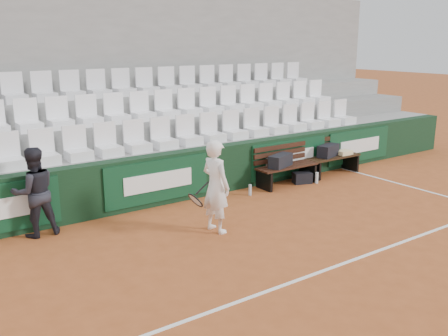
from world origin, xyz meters
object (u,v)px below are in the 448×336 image
bench_right (332,165)px  water_bottle_far (317,178)px  bench_left (287,175)px  sports_bag_ground (302,178)px  water_bottle_near (250,190)px  sports_bag_left (280,161)px  tennis_player (216,186)px  ball_kid (34,192)px  sports_bag_right (328,151)px

bench_right → water_bottle_far: bearing=-157.5°
bench_left → bench_right: same height
bench_right → sports_bag_ground: size_ratio=3.66×
water_bottle_near → water_bottle_far: (1.79, -0.15, 0.01)m
water_bottle_near → sports_bag_left: bearing=8.7°
bench_right → sports_bag_ground: 1.15m
tennis_player → sports_bag_left: bearing=27.6°
bench_right → sports_bag_left: bearing=-177.9°
bench_left → sports_bag_ground: bench_left is taller
sports_bag_left → ball_kid: size_ratio=0.43×
tennis_player → sports_bag_ground: bearing=21.7°
sports_bag_ground → bench_left: bearing=164.8°
bench_right → sports_bag_left: size_ratio=2.35×
bench_left → sports_bag_left: 0.41m
bench_left → water_bottle_near: bench_left is taller
sports_bag_left → water_bottle_near: sports_bag_left is taller
bench_left → ball_kid: ball_kid is taller
sports_bag_left → ball_kid: 5.20m
sports_bag_left → sports_bag_ground: (0.58, -0.10, -0.46)m
sports_bag_left → ball_kid: bearing=178.4°
bench_left → water_bottle_near: size_ratio=6.43×
sports_bag_right → water_bottle_far: bearing=-152.2°
ball_kid → sports_bag_ground: bearing=177.4°
sports_bag_right → bench_left: bearing=-176.0°
sports_bag_right → ball_kid: bearing=179.7°
bench_right → water_bottle_near: bench_right is taller
tennis_player → ball_kid: tennis_player is taller
sports_bag_left → tennis_player: size_ratio=0.40×
bench_left → water_bottle_far: bench_left is taller
water_bottle_far → tennis_player: bearing=-162.6°
bench_left → water_bottle_near: bearing=-172.7°
bench_right → water_bottle_far: size_ratio=5.82×
sports_bag_left → water_bottle_far: bearing=-19.6°
sports_bag_right → sports_bag_ground: sports_bag_right is taller
bench_left → sports_bag_right: (1.40, 0.10, 0.37)m
tennis_player → bench_right: bearing=18.4°
bench_left → ball_kid: size_ratio=1.00×
sports_bag_left → sports_bag_right: 1.60m
sports_bag_right → water_bottle_far: 0.97m
ball_kid → water_bottle_far: bearing=175.6°
bench_left → water_bottle_far: (0.64, -0.30, -0.10)m
sports_bag_left → tennis_player: tennis_player is taller
sports_bag_left → water_bottle_far: 1.00m
bench_left → bench_right: size_ratio=1.00×
sports_bag_right → ball_kid: size_ratio=0.41×
sports_bag_right → ball_kid: (-6.79, 0.04, 0.16)m
bench_right → tennis_player: 4.64m
bench_right → water_bottle_near: bearing=-175.5°
water_bottle_near → bench_right: bearing=4.5°
sports_bag_right → water_bottle_near: bearing=-174.5°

